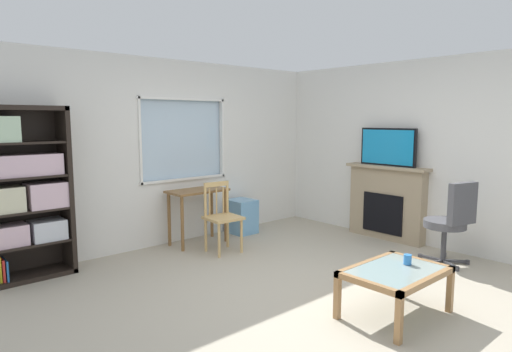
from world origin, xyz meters
TOP-DOWN VIEW (x-y plane):
  - ground at (0.00, 0.00)m, footprint 5.93×5.98m
  - wall_back_with_window at (-0.02, 2.49)m, footprint 4.93×0.15m
  - wall_right at (2.53, 0.00)m, footprint 0.12×5.18m
  - bookshelf at (-1.93, 2.25)m, footprint 0.90×0.38m
  - desk_under_window at (0.21, 2.14)m, footprint 0.81×0.43m
  - wooden_chair at (0.23, 1.63)m, footprint 0.45×0.43m
  - plastic_drawer_unit at (1.03, 2.19)m, footprint 0.35×0.40m
  - fireplace at (2.37, 0.56)m, footprint 0.26×1.23m
  - tv at (2.35, 0.56)m, footprint 0.06×0.85m
  - office_chair at (1.90, -0.58)m, footprint 0.58×0.61m
  - coffee_table at (0.22, -0.87)m, footprint 0.90×0.63m
  - sippy_cup at (0.41, -0.87)m, footprint 0.07×0.07m

SIDE VIEW (x-z plane):
  - ground at x=0.00m, z-range -0.02..0.00m
  - plastic_drawer_unit at x=1.03m, z-range 0.00..0.51m
  - coffee_table at x=0.22m, z-range 0.15..0.57m
  - sippy_cup at x=0.41m, z-range 0.42..0.51m
  - wooden_chair at x=0.23m, z-range 0.01..0.91m
  - fireplace at x=2.37m, z-range 0.00..1.06m
  - office_chair at x=1.90m, z-range 0.05..1.05m
  - desk_under_window at x=0.21m, z-range 0.23..0.98m
  - bookshelf at x=-1.93m, z-range 0.02..1.87m
  - wall_back_with_window at x=-0.02m, z-range -0.02..2.49m
  - wall_right at x=2.53m, z-range 0.00..2.50m
  - tv at x=2.35m, z-range 1.06..1.58m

